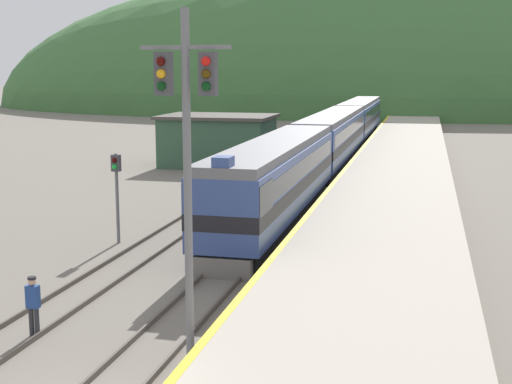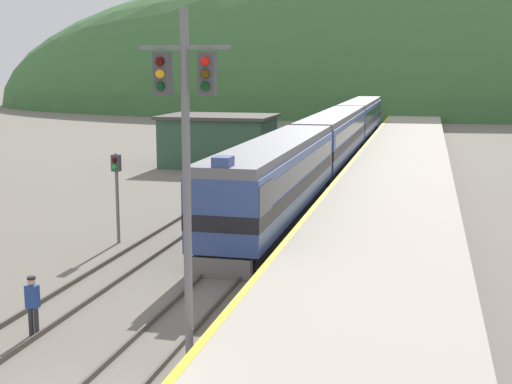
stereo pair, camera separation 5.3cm
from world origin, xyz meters
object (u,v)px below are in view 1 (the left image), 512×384
Objects in this scene: carriage_third at (360,117)px; signal_post_siding at (116,179)px; track_worker at (33,303)px; express_train_lead_car at (275,179)px; carriage_second at (333,137)px; signal_mast_main at (187,138)px.

signal_post_siding is (-5.81, -49.53, 0.60)m from carriage_third.
signal_post_siding reaches higher than track_worker.
signal_post_siding is at bearing 101.86° from track_worker.
express_train_lead_car reaches higher than carriage_second.
carriage_third is 49.88m from signal_post_siding.
signal_mast_main is (1.39, -38.51, 3.62)m from carriage_second.
signal_mast_main is at bearing -88.70° from carriage_third.
track_worker is (-4.97, 1.07, -4.82)m from signal_mast_main.
signal_post_siding is 10.99m from track_worker.
signal_post_siding is at bearing 121.66° from signal_mast_main.
express_train_lead_car is at bearing 94.70° from signal_mast_main.
carriage_third is at bearing 83.31° from signal_post_siding.
track_worker is at bearing -78.14° from signal_post_siding.
carriage_second is 2.47× the size of signal_mast_main.
carriage_second reaches higher than signal_post_siding.
express_train_lead_car is 11.10× the size of track_worker.
carriage_second is at bearing 90.00° from express_train_lead_car.
track_worker is at bearing 167.90° from signal_mast_main.
express_train_lead_car is 44.34m from carriage_third.
carriage_third is at bearing 90.00° from carriage_second.
carriage_third is at bearing 91.30° from signal_mast_main.
express_train_lead_car is 0.88× the size of carriage_third.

